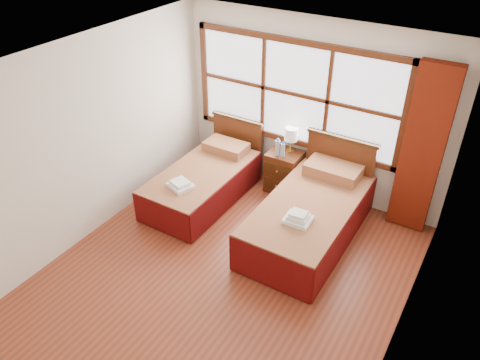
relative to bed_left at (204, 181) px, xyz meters
The scene contains 15 objects.
floor 1.69m from the bed_left, 46.03° to the right, with size 4.50×4.50×0.00m, color brown.
ceiling 2.85m from the bed_left, 46.03° to the right, with size 4.50×4.50×0.00m, color white.
wall_back 1.86m from the bed_left, 42.30° to the left, with size 4.00×4.00×0.00m, color silver.
wall_left 1.78m from the bed_left, 125.17° to the right, with size 4.50×4.50×0.00m, color silver.
wall_right 3.52m from the bed_left, 20.79° to the right, with size 4.50×4.50×0.00m, color silver.
window 1.82m from the bed_left, 48.21° to the left, with size 3.16×0.06×1.56m.
curtain 3.03m from the bed_left, 18.31° to the left, with size 0.50×0.16×2.30m, color maroon.
bed_left is the anchor object (origin of this frame).
bed_right 1.71m from the bed_left, ahead, with size 1.10×2.13×1.07m.
nightstand 1.21m from the bed_left, 41.15° to the left, with size 0.48×0.48×0.64m.
towels_left 0.61m from the bed_left, 89.82° to the right, with size 0.39×0.36×0.09m.
towels_right 1.84m from the bed_left, 15.73° to the right, with size 0.33×0.29×0.13m.
lamp 1.45m from the bed_left, 43.24° to the left, with size 0.20×0.20×0.38m.
bottle_near 1.19m from the bed_left, 39.23° to the left, with size 0.07×0.07×0.27m.
bottle_far 1.24m from the bed_left, 36.81° to the left, with size 0.06×0.06×0.24m.
Camera 1 is at (2.30, -3.46, 4.09)m, focal length 35.00 mm.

